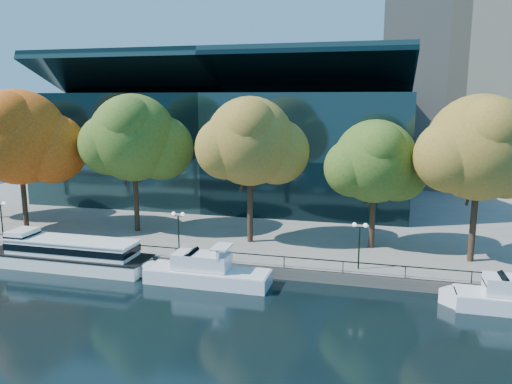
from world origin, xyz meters
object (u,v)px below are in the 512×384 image
(tree_3, at_px, (252,143))
(tree_5, at_px, (482,150))
(cruiser_near, at_px, (203,271))
(tree_4, at_px, (377,163))
(tree_2, at_px, (135,140))
(lamp_1, at_px, (178,223))
(lamp_0, at_px, (1,211))
(lamp_2, at_px, (359,235))
(tree_1, at_px, (20,139))
(tour_boat, at_px, (63,252))

(tree_3, relative_size, tree_5, 0.99)
(tree_3, bearing_deg, tree_5, -2.85)
(cruiser_near, relative_size, tree_4, 0.94)
(tree_2, xyz_separation_m, lamp_1, (7.56, -6.58, -7.02))
(cruiser_near, bearing_deg, lamp_0, 170.19)
(tree_3, distance_m, lamp_2, 14.13)
(lamp_1, distance_m, lamp_2, 16.44)
(tree_1, distance_m, lamp_2, 37.01)
(lamp_2, bearing_deg, tree_4, 80.97)
(cruiser_near, distance_m, tree_3, 13.95)
(tour_boat, relative_size, lamp_0, 4.26)
(tree_3, distance_m, lamp_0, 26.56)
(tour_boat, distance_m, tree_5, 38.32)
(tree_5, distance_m, lamp_1, 27.52)
(cruiser_near, relative_size, tree_1, 0.76)
(tree_1, bearing_deg, lamp_0, -87.04)
(tree_1, xyz_separation_m, tree_2, (12.12, 2.63, -0.01))
(lamp_0, bearing_deg, tour_boat, -19.54)
(tree_5, height_order, lamp_1, tree_5)
(lamp_1, bearing_deg, tree_2, 138.98)
(tree_2, xyz_separation_m, lamp_2, (24.00, -6.58, -7.02))
(tree_2, relative_size, lamp_0, 3.68)
(tree_1, height_order, tree_5, tree_1)
(tree_3, relative_size, tree_4, 1.17)
(tour_boat, relative_size, tree_2, 1.16)
(cruiser_near, height_order, lamp_2, lamp_2)
(tour_boat, xyz_separation_m, tree_2, (2.46, 9.93, 9.62))
(tour_boat, distance_m, tree_4, 30.31)
(tour_boat, distance_m, tree_2, 14.04)
(tree_3, bearing_deg, cruiser_near, -100.05)
(cruiser_near, xyz_separation_m, tree_5, (22.41, 8.60, 9.91))
(lamp_1, bearing_deg, tree_4, 20.67)
(tree_5, bearing_deg, lamp_0, -174.29)
(tree_2, relative_size, tree_4, 1.20)
(tree_4, bearing_deg, lamp_1, -159.33)
(tree_4, bearing_deg, cruiser_near, -142.13)
(tree_3, xyz_separation_m, lamp_0, (-25.00, -5.60, -7.01))
(lamp_1, bearing_deg, tour_boat, -161.49)
(cruiser_near, height_order, lamp_1, lamp_1)
(tree_5, relative_size, lamp_1, 3.66)
(tree_5, xyz_separation_m, lamp_0, (-45.70, -4.57, -6.98))
(tour_boat, xyz_separation_m, lamp_0, (-9.45, 3.36, 2.60))
(cruiser_near, bearing_deg, tree_4, 37.87)
(tree_5, xyz_separation_m, lamp_1, (-26.23, -4.57, -6.98))
(cruiser_near, height_order, tree_2, tree_2)
(tree_1, xyz_separation_m, lamp_1, (19.68, -3.95, -7.03))
(tree_2, height_order, lamp_1, tree_2)
(cruiser_near, relative_size, tree_2, 0.78)
(lamp_0, bearing_deg, tree_4, 10.12)
(cruiser_near, height_order, tree_4, tree_4)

